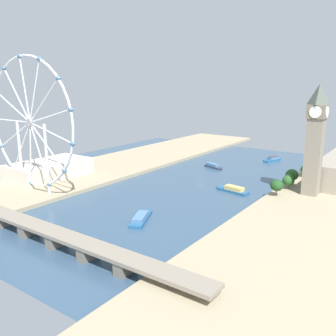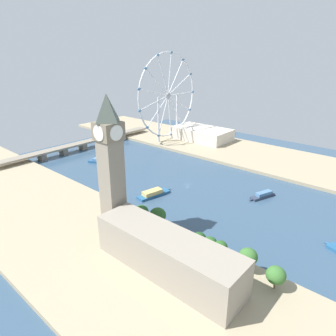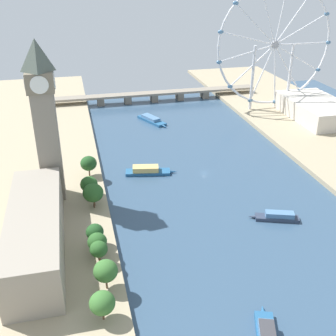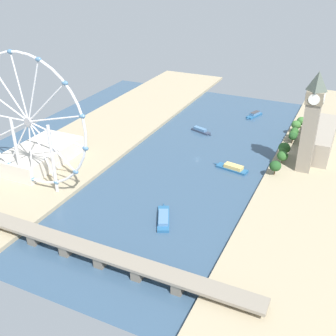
% 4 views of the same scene
% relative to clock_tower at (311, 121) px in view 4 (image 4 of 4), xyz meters
% --- Properties ---
extents(ground_plane, '(386.20, 386.20, 0.00)m').
position_rel_clock_tower_xyz_m(ground_plane, '(90.23, 13.16, -46.65)').
color(ground_plane, '#334C66').
extents(riverbank_left, '(90.00, 520.00, 3.00)m').
position_rel_clock_tower_xyz_m(riverbank_left, '(-17.87, 13.16, -45.15)').
color(riverbank_left, tan).
rests_on(riverbank_left, ground_plane).
extents(riverbank_right, '(90.00, 520.00, 3.00)m').
position_rel_clock_tower_xyz_m(riverbank_right, '(198.33, 13.16, -45.15)').
color(riverbank_right, tan).
rests_on(riverbank_right, ground_plane).
extents(clock_tower, '(14.04, 14.04, 83.88)m').
position_rel_clock_tower_xyz_m(clock_tower, '(0.00, 0.00, 0.00)').
color(clock_tower, gray).
rests_on(clock_tower, riverbank_left).
extents(parliament_block, '(22.00, 81.84, 20.87)m').
position_rel_clock_tower_xyz_m(parliament_block, '(-6.85, -48.92, -33.21)').
color(parliament_block, gray).
rests_on(parliament_block, riverbank_left).
extents(tree_row_embankment, '(12.55, 124.09, 13.64)m').
position_rel_clock_tower_xyz_m(tree_row_embankment, '(19.11, -36.85, -35.71)').
color(tree_row_embankment, '#513823').
rests_on(tree_row_embankment, riverbank_left).
extents(ferris_wheel, '(102.73, 3.20, 105.32)m').
position_rel_clock_tower_xyz_m(ferris_wheel, '(182.84, 116.66, 9.94)').
color(ferris_wheel, silver).
rests_on(ferris_wheel, riverbank_right).
extents(riverside_hall, '(41.13, 71.66, 14.37)m').
position_rel_clock_tower_xyz_m(riverside_hall, '(209.28, 83.42, -36.46)').
color(riverside_hall, beige).
rests_on(riverside_hall, riverbank_right).
extents(river_bridge, '(198.20, 12.02, 8.72)m').
position_rel_clock_tower_xyz_m(river_bridge, '(90.23, 168.94, -40.29)').
color(river_bridge, gray).
rests_on(river_bridge, ground_plane).
extents(tour_boat_0, '(20.11, 34.23, 4.36)m').
position_rel_clock_tower_xyz_m(tour_boat_0, '(76.65, 112.69, -44.85)').
color(tour_boat_0, '#235684').
rests_on(tour_boat_0, ground_plane).
extents(tour_boat_1, '(32.61, 12.91, 5.00)m').
position_rel_clock_tower_xyz_m(tour_boat_1, '(55.40, 20.36, -44.62)').
color(tour_boat_1, '#235684').
rests_on(tour_boat_1, ground_plane).
extents(tour_boat_2, '(25.32, 12.47, 4.56)m').
position_rel_clock_tower_xyz_m(tour_boat_2, '(109.99, -46.22, -44.73)').
color(tour_boat_2, '#2D384C').
rests_on(tour_boat_2, ground_plane).
extents(tour_boat_3, '(14.04, 27.25, 5.15)m').
position_rel_clock_tower_xyz_m(tour_boat_3, '(71.35, -115.15, -44.58)').
color(tour_boat_3, '#235684').
rests_on(tour_boat_3, ground_plane).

